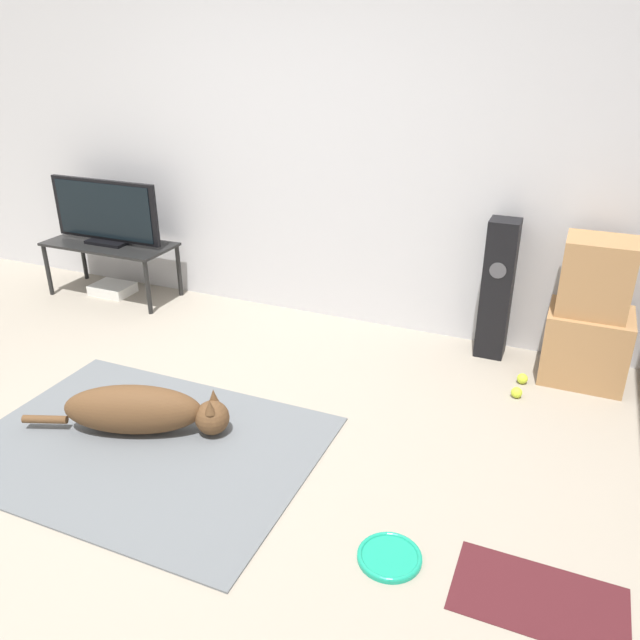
# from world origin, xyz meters

# --- Properties ---
(ground_plane) EXTENTS (12.00, 12.00, 0.00)m
(ground_plane) POSITION_xyz_m (0.00, 0.00, 0.00)
(ground_plane) COLOR #9E9384
(wall_back) EXTENTS (8.00, 0.06, 2.55)m
(wall_back) POSITION_xyz_m (0.00, 2.10, 1.27)
(wall_back) COLOR silver
(wall_back) RESTS_ON ground_plane
(area_rug) EXTENTS (1.81, 1.32, 0.01)m
(area_rug) POSITION_xyz_m (-0.05, 0.11, 0.01)
(area_rug) COLOR slate
(area_rug) RESTS_ON ground_plane
(dog) EXTENTS (1.08, 0.49, 0.28)m
(dog) POSITION_xyz_m (-0.12, 0.22, 0.14)
(dog) COLOR brown
(dog) RESTS_ON area_rug
(frisbee) EXTENTS (0.27, 0.27, 0.03)m
(frisbee) POSITION_xyz_m (1.38, -0.13, 0.01)
(frisbee) COLOR #199E7A
(frisbee) RESTS_ON ground_plane
(cardboard_box_lower) EXTENTS (0.49, 0.41, 0.46)m
(cardboard_box_lower) POSITION_xyz_m (2.05, 1.80, 0.23)
(cardboard_box_lower) COLOR #A87A4C
(cardboard_box_lower) RESTS_ON ground_plane
(cardboard_box_upper) EXTENTS (0.40, 0.33, 0.46)m
(cardboard_box_upper) POSITION_xyz_m (2.03, 1.80, 0.69)
(cardboard_box_upper) COLOR #A87A4C
(cardboard_box_upper) RESTS_ON cardboard_box_lower
(floor_speaker) EXTENTS (0.19, 0.19, 0.94)m
(floor_speaker) POSITION_xyz_m (1.46, 1.92, 0.47)
(floor_speaker) COLOR black
(floor_speaker) RESTS_ON ground_plane
(tv_stand) EXTENTS (1.07, 0.47, 0.45)m
(tv_stand) POSITION_xyz_m (-1.60, 1.76, 0.40)
(tv_stand) COLOR black
(tv_stand) RESTS_ON ground_plane
(tv) EXTENTS (0.98, 0.20, 0.51)m
(tv) POSITION_xyz_m (-1.60, 1.77, 0.70)
(tv) COLOR black
(tv) RESTS_ON tv_stand
(tennis_ball_by_boxes) EXTENTS (0.07, 0.07, 0.07)m
(tennis_ball_by_boxes) POSITION_xyz_m (1.71, 1.39, 0.03)
(tennis_ball_by_boxes) COLOR #C6E033
(tennis_ball_by_boxes) RESTS_ON ground_plane
(tennis_ball_near_speaker) EXTENTS (0.07, 0.07, 0.07)m
(tennis_ball_near_speaker) POSITION_xyz_m (1.72, 1.58, 0.03)
(tennis_ball_near_speaker) COLOR #C6E033
(tennis_ball_near_speaker) RESTS_ON ground_plane
(game_console) EXTENTS (0.33, 0.25, 0.08)m
(game_console) POSITION_xyz_m (-1.64, 1.77, 0.04)
(game_console) COLOR white
(game_console) RESTS_ON ground_plane
(door_mat) EXTENTS (0.66, 0.38, 0.01)m
(door_mat) POSITION_xyz_m (1.98, -0.10, 0.00)
(door_mat) COLOR #47191E
(door_mat) RESTS_ON ground_plane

